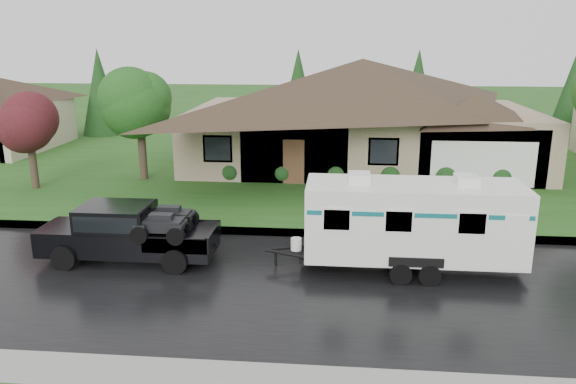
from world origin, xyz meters
name	(u,v)px	position (x,y,z in m)	size (l,w,h in m)	color
ground	(309,259)	(0.00, 0.00, 0.00)	(140.00, 140.00, 0.00)	#224F18
road	(305,286)	(0.00, -2.00, 0.01)	(140.00, 8.00, 0.01)	black
curb	(313,233)	(0.00, 2.25, 0.07)	(140.00, 0.50, 0.15)	gray
lawn	(324,159)	(0.00, 15.00, 0.07)	(140.00, 26.00, 0.15)	#224F18
house_main	(367,100)	(2.29, 13.84, 3.59)	(19.44, 10.80, 6.90)	gray
tree_left_green	(139,103)	(-8.59, 9.27, 3.84)	(3.22, 3.22, 5.33)	#382B1E
tree_red	(28,125)	(-12.95, 7.12, 3.06)	(2.54, 2.54, 4.21)	#382B1E
shrub_row	(363,173)	(2.00, 9.30, 0.65)	(13.60, 1.00, 1.00)	#143814
pickup_truck	(125,231)	(-5.71, -0.61, 0.96)	(5.39, 2.05, 1.80)	black
travel_trailer	(413,220)	(3.08, -0.61, 1.58)	(6.65, 2.34, 2.98)	white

